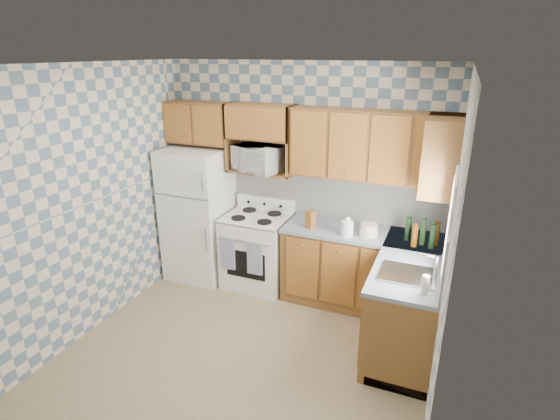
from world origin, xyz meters
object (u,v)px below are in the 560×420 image
at_px(stove_body, 257,251).
at_px(microwave, 258,159).
at_px(electric_kettle, 347,228).
at_px(refrigerator, 199,214).

relative_size(stove_body, microwave, 1.62).
relative_size(stove_body, electric_kettle, 5.34).
bearing_deg(stove_body, refrigerator, -178.22).
distance_m(stove_body, electric_kettle, 1.29).
relative_size(refrigerator, stove_body, 1.87).
distance_m(microwave, electric_kettle, 1.34).
xyz_separation_m(stove_body, electric_kettle, (1.15, -0.16, 0.55)).
distance_m(stove_body, microwave, 1.16).
relative_size(refrigerator, electric_kettle, 9.98).
height_order(stove_body, electric_kettle, electric_kettle).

